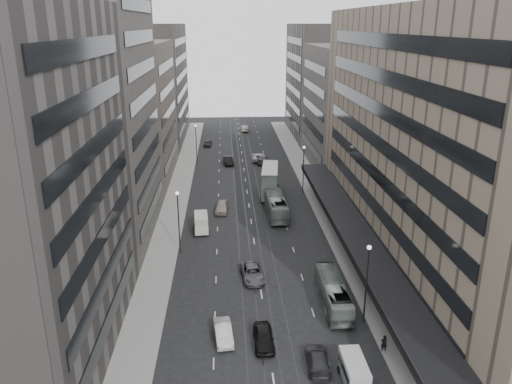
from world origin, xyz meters
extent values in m
plane|color=black|center=(0.00, 0.00, 0.00)|extent=(220.00, 220.00, 0.00)
cube|color=gray|center=(12.00, 37.50, 0.07)|extent=(4.00, 125.00, 0.15)
cube|color=gray|center=(-12.00, 37.50, 0.07)|extent=(4.00, 125.00, 0.15)
cube|color=#786957|center=(21.50, 8.00, 15.00)|extent=(15.00, 60.00, 30.00)
cube|color=black|center=(12.00, 8.00, 4.00)|extent=(4.40, 60.00, 0.50)
cube|color=#443F3B|center=(21.50, 52.00, 12.00)|extent=(15.00, 28.00, 24.00)
cube|color=#625D58|center=(21.50, 82.00, 14.00)|extent=(15.00, 32.00, 28.00)
cube|color=#625D58|center=(-21.50, -8.00, 15.00)|extent=(15.00, 28.00, 30.00)
cube|color=#443F3B|center=(-21.50, 19.00, 17.00)|extent=(15.00, 26.00, 34.00)
cube|color=#6B5E53|center=(-21.50, 46.00, 12.50)|extent=(15.00, 28.00, 25.00)
cube|color=#625D58|center=(-21.50, 79.00, 14.00)|extent=(15.00, 38.00, 28.00)
cylinder|color=#262628|center=(9.70, -5.00, 4.00)|extent=(0.16, 0.16, 8.00)
sphere|color=silver|center=(9.70, -5.00, 8.10)|extent=(0.44, 0.44, 0.44)
cylinder|color=#262628|center=(9.70, 35.00, 4.00)|extent=(0.16, 0.16, 8.00)
sphere|color=silver|center=(9.70, 35.00, 8.10)|extent=(0.44, 0.44, 0.44)
cylinder|color=#262628|center=(-9.70, 12.00, 4.00)|extent=(0.16, 0.16, 8.00)
sphere|color=silver|center=(-9.70, 12.00, 8.10)|extent=(0.44, 0.44, 0.44)
cylinder|color=#262628|center=(-9.70, 55.00, 4.00)|extent=(0.16, 0.16, 8.00)
sphere|color=silver|center=(-9.70, 55.00, 8.10)|extent=(0.44, 0.44, 0.44)
imported|color=gray|center=(7.32, -1.62, 1.40)|extent=(2.51, 10.11, 2.81)
imported|color=#929D93|center=(3.95, 24.83, 1.59)|extent=(2.90, 11.45, 3.17)
cube|color=slate|center=(3.79, 33.62, 1.70)|extent=(3.61, 9.52, 2.37)
cube|color=slate|center=(3.79, 33.62, 3.92)|extent=(3.52, 9.15, 2.06)
cube|color=silver|center=(3.79, 33.62, 5.02)|extent=(3.61, 9.52, 0.12)
cylinder|color=black|center=(2.13, 30.44, 0.52)|extent=(0.40, 1.06, 1.03)
cylinder|color=black|center=(4.69, 30.15, 0.52)|extent=(0.40, 1.06, 1.03)
cylinder|color=black|center=(2.88, 37.09, 0.52)|extent=(0.40, 1.06, 1.03)
cylinder|color=black|center=(5.45, 36.80, 0.52)|extent=(0.40, 1.06, 1.03)
cube|color=slate|center=(6.49, -13.73, 0.86)|extent=(1.77, 4.22, 1.10)
cube|color=#BBBAB6|center=(6.49, -13.73, 1.84)|extent=(1.74, 4.14, 0.86)
cylinder|color=black|center=(5.60, -12.34, 0.31)|extent=(0.18, 0.63, 0.63)
cylinder|color=black|center=(7.37, -12.34, 0.31)|extent=(0.18, 0.63, 0.63)
cube|color=silver|center=(-7.25, 18.65, 0.96)|extent=(2.14, 4.24, 1.27)
cube|color=beige|center=(-7.25, 18.65, 2.10)|extent=(2.09, 4.15, 1.00)
cylinder|color=black|center=(-8.08, 17.23, 0.33)|extent=(0.23, 0.67, 0.66)
cylinder|color=black|center=(-6.23, 17.36, 0.33)|extent=(0.23, 0.67, 0.66)
cylinder|color=black|center=(-8.27, 19.94, 0.33)|extent=(0.23, 0.67, 0.66)
cylinder|color=black|center=(-6.42, 20.07, 0.33)|extent=(0.23, 0.67, 0.66)
imported|color=black|center=(-0.45, -8.05, 0.77)|extent=(1.86, 4.55, 1.54)
imported|color=silver|center=(-4.15, -6.93, 0.73)|extent=(2.01, 4.56, 1.46)
imported|color=#555557|center=(-0.78, 4.49, 0.74)|extent=(2.88, 5.49, 1.47)
imported|color=#2B2B2D|center=(3.95, -11.38, 0.69)|extent=(2.19, 4.83, 1.37)
imported|color=gray|center=(-4.38, 26.40, 0.84)|extent=(2.38, 5.08, 1.68)
imported|color=black|center=(-3.11, 54.11, 0.82)|extent=(2.33, 5.15, 1.64)
imported|color=silver|center=(3.41, 56.82, 0.80)|extent=(2.98, 5.91, 1.60)
imported|color=#58585A|center=(4.09, 55.04, 0.85)|extent=(2.66, 5.96, 1.70)
imported|color=#232325|center=(-7.87, 70.92, 0.72)|extent=(2.02, 4.36, 1.45)
imported|color=#A19D86|center=(1.77, 87.83, 0.83)|extent=(1.93, 5.11, 1.66)
imported|color=black|center=(10.20, -9.83, 0.96)|extent=(0.60, 0.40, 1.61)
camera|label=1|loc=(-3.56, -46.87, 28.04)|focal=35.00mm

